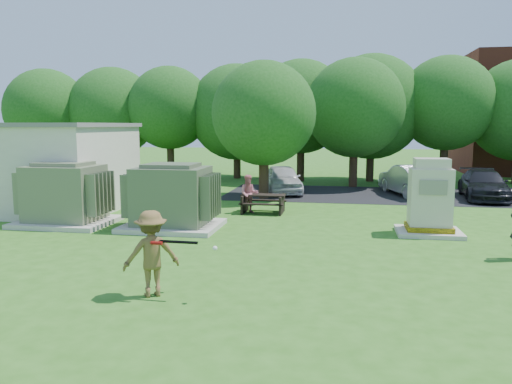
% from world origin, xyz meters
% --- Properties ---
extents(ground, '(120.00, 120.00, 0.00)m').
position_xyz_m(ground, '(0.00, 0.00, 0.00)').
color(ground, '#2D6619').
rests_on(ground, ground).
extents(parking_strip, '(20.00, 6.00, 0.01)m').
position_xyz_m(parking_strip, '(7.00, 13.50, 0.01)').
color(parking_strip, '#232326').
rests_on(parking_strip, ground).
extents(transformer_left, '(3.00, 2.40, 2.07)m').
position_xyz_m(transformer_left, '(-6.50, 4.50, 0.97)').
color(transformer_left, beige).
rests_on(transformer_left, ground).
extents(transformer_right, '(3.00, 2.40, 2.07)m').
position_xyz_m(transformer_right, '(-2.80, 4.50, 0.97)').
color(transformer_right, beige).
rests_on(transformer_right, ground).
extents(generator_cabinet, '(1.88, 1.54, 2.29)m').
position_xyz_m(generator_cabinet, '(5.11, 5.03, 1.00)').
color(generator_cabinet, beige).
rests_on(generator_cabinet, ground).
extents(picnic_table, '(1.63, 1.22, 0.70)m').
position_xyz_m(picnic_table, '(-0.41, 7.78, 0.44)').
color(picnic_table, black).
rests_on(picnic_table, ground).
extents(batter, '(1.24, 1.08, 1.67)m').
position_xyz_m(batter, '(-1.03, -1.62, 0.83)').
color(batter, brown).
rests_on(batter, ground).
extents(person_at_picnic, '(0.80, 0.69, 1.44)m').
position_xyz_m(person_at_picnic, '(-0.93, 7.68, 0.72)').
color(person_at_picnic, '#CF6D76').
rests_on(person_at_picnic, ground).
extents(car_white, '(2.56, 4.26, 1.36)m').
position_xyz_m(car_white, '(-0.39, 13.38, 0.68)').
color(car_white, silver).
rests_on(car_white, ground).
extents(car_silver_a, '(2.70, 4.64, 1.45)m').
position_xyz_m(car_silver_a, '(5.58, 13.67, 0.72)').
color(car_silver_a, '#B2B2B7').
rests_on(car_silver_a, ground).
extents(car_dark, '(2.14, 4.53, 1.28)m').
position_xyz_m(car_dark, '(8.67, 13.00, 0.64)').
color(car_dark, black).
rests_on(car_dark, ground).
extents(batting_equipment, '(1.26, 0.22, 0.15)m').
position_xyz_m(batting_equipment, '(-0.45, -1.71, 1.08)').
color(batting_equipment, black).
rests_on(batting_equipment, ground).
extents(tree_row, '(41.30, 13.30, 7.30)m').
position_xyz_m(tree_row, '(1.75, 18.50, 4.15)').
color(tree_row, '#47301E').
rests_on(tree_row, ground).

